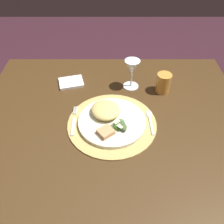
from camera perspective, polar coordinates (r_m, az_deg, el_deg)
ground_plane at (r=1.61m, az=-0.03°, el=-21.01°), size 6.00×6.00×0.00m
dining_table at (r=1.08m, az=-0.04°, el=-6.72°), size 1.17×0.97×0.75m
placemat at (r=0.97m, az=0.00°, el=-2.77°), size 0.37×0.37×0.01m
dinner_plate at (r=0.96m, az=0.00°, el=-2.31°), size 0.28×0.28×0.02m
pasta_serving at (r=0.97m, az=-1.67°, el=0.49°), size 0.16×0.16×0.04m
salad_greens at (r=0.92m, az=1.99°, el=-3.20°), size 0.06×0.07×0.03m
bread_piece at (r=0.90m, az=-1.56°, el=-4.85°), size 0.08×0.07×0.02m
fork at (r=0.98m, az=-9.34°, el=-2.41°), size 0.02×0.17×0.00m
spoon at (r=1.00m, az=9.13°, el=-1.42°), size 0.03×0.14×0.01m
napkin at (r=1.19m, az=-9.96°, el=7.10°), size 0.14×0.12×0.01m
wine_glass at (r=1.10m, az=4.82°, el=10.45°), size 0.08×0.08×0.14m
amber_tumbler at (r=1.13m, az=12.32°, el=6.92°), size 0.07×0.07×0.09m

